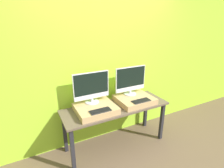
{
  "coord_description": "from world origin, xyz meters",
  "views": [
    {
      "loc": [
        -1.15,
        -1.82,
        1.95
      ],
      "look_at": [
        0.0,
        0.41,
        1.03
      ],
      "focal_mm": 28.0,
      "sensor_mm": 36.0,
      "label": 1
    }
  ],
  "objects_px": {
    "keyboard_left": "(100,111)",
    "keyboard_right": "(141,101)",
    "monitor_left": "(91,87)",
    "monitor_right": "(131,80)"
  },
  "relations": [
    {
      "from": "keyboard_left",
      "to": "keyboard_right",
      "type": "bearing_deg",
      "value": 0.0
    },
    {
      "from": "monitor_left",
      "to": "monitor_right",
      "type": "distance_m",
      "value": 0.67
    },
    {
      "from": "monitor_left",
      "to": "keyboard_left",
      "type": "bearing_deg",
      "value": -90.0
    },
    {
      "from": "monitor_right",
      "to": "keyboard_right",
      "type": "relative_size",
      "value": 1.85
    },
    {
      "from": "monitor_left",
      "to": "keyboard_left",
      "type": "relative_size",
      "value": 1.85
    },
    {
      "from": "monitor_left",
      "to": "monitor_right",
      "type": "height_order",
      "value": "same"
    },
    {
      "from": "monitor_right",
      "to": "keyboard_right",
      "type": "xyz_separation_m",
      "value": [
        -0.0,
        -0.31,
        -0.23
      ]
    },
    {
      "from": "monitor_left",
      "to": "monitor_right",
      "type": "xyz_separation_m",
      "value": [
        0.67,
        0.0,
        0.0
      ]
    },
    {
      "from": "keyboard_right",
      "to": "keyboard_left",
      "type": "bearing_deg",
      "value": 180.0
    },
    {
      "from": "monitor_left",
      "to": "monitor_right",
      "type": "bearing_deg",
      "value": 0.0
    }
  ]
}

